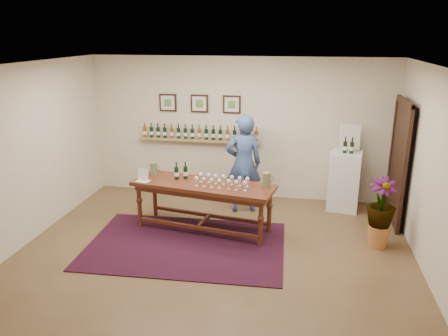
% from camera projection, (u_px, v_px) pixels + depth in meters
% --- Properties ---
extents(ground, '(6.00, 6.00, 0.00)m').
position_uv_depth(ground, '(215.00, 251.00, 6.73)').
color(ground, brown).
rests_on(ground, ground).
extents(room_shell, '(6.00, 6.00, 6.00)m').
position_uv_depth(room_shell, '(351.00, 156.00, 7.78)').
color(room_shell, beige).
rests_on(room_shell, ground).
extents(rug, '(3.15, 2.16, 0.02)m').
position_uv_depth(rug, '(186.00, 245.00, 6.90)').
color(rug, '#4C0D15').
rests_on(rug, ground).
extents(tasting_table, '(2.46, 1.14, 0.84)m').
position_uv_depth(tasting_table, '(203.00, 190.00, 7.26)').
color(tasting_table, '#4D1F13').
rests_on(tasting_table, ground).
extents(table_glasses, '(1.27, 0.42, 0.17)m').
position_uv_depth(table_glasses, '(222.00, 181.00, 7.06)').
color(table_glasses, silver).
rests_on(table_glasses, tasting_table).
extents(table_bottles, '(0.32, 0.22, 0.32)m').
position_uv_depth(table_bottles, '(181.00, 170.00, 7.40)').
color(table_bottles, black).
rests_on(table_bottles, tasting_table).
extents(pitcher_left, '(0.17, 0.17, 0.24)m').
position_uv_depth(pitcher_left, '(154.00, 169.00, 7.59)').
color(pitcher_left, '#636B42').
rests_on(pitcher_left, tasting_table).
extents(pitcher_right, '(0.20, 0.20, 0.24)m').
position_uv_depth(pitcher_right, '(267.00, 180.00, 7.02)').
color(pitcher_right, '#636B42').
rests_on(pitcher_right, tasting_table).
extents(menu_card, '(0.25, 0.20, 0.20)m').
position_uv_depth(menu_card, '(143.00, 175.00, 7.32)').
color(menu_card, silver).
rests_on(menu_card, tasting_table).
extents(display_pedestal, '(0.64, 0.64, 1.11)m').
position_uv_depth(display_pedestal, '(344.00, 181.00, 8.21)').
color(display_pedestal, white).
rests_on(display_pedestal, ground).
extents(pedestal_bottles, '(0.32, 0.13, 0.31)m').
position_uv_depth(pedestal_bottles, '(349.00, 145.00, 7.95)').
color(pedestal_bottles, black).
rests_on(pedestal_bottles, display_pedestal).
extents(info_sign, '(0.38, 0.08, 0.53)m').
position_uv_depth(info_sign, '(350.00, 137.00, 8.09)').
color(info_sign, silver).
rests_on(info_sign, display_pedestal).
extents(potted_plant, '(0.55, 0.55, 0.98)m').
position_uv_depth(potted_plant, '(381.00, 213.00, 6.71)').
color(potted_plant, '#B9713D').
rests_on(potted_plant, ground).
extents(person, '(0.77, 0.62, 1.84)m').
position_uv_depth(person, '(243.00, 164.00, 8.01)').
color(person, '#374E83').
rests_on(person, ground).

